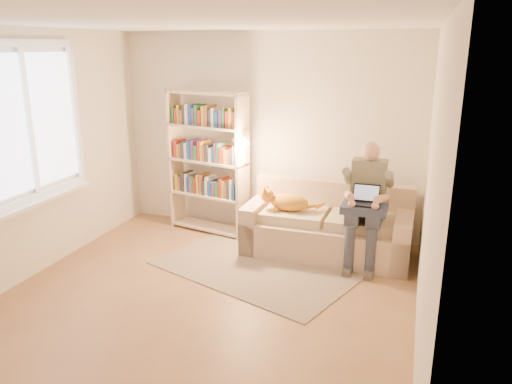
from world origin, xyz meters
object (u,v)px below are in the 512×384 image
(sofa, at_px, (328,229))
(person, at_px, (367,197))
(cat, at_px, (287,201))
(laptop, at_px, (364,199))
(bookshelf, at_px, (208,156))

(sofa, distance_m, person, 0.68)
(cat, xyz_separation_m, laptop, (0.90, -0.16, 0.17))
(person, xyz_separation_m, cat, (-0.92, 0.04, -0.15))
(sofa, bearing_deg, person, -18.40)
(laptop, bearing_deg, person, 80.97)
(laptop, xyz_separation_m, bookshelf, (-2.08, 0.52, 0.23))
(laptop, relative_size, bookshelf, 0.16)
(person, bearing_deg, bookshelf, 170.07)
(person, distance_m, laptop, 0.12)
(bookshelf, bearing_deg, laptop, -2.09)
(laptop, bearing_deg, bookshelf, 166.80)
(cat, height_order, bookshelf, bookshelf)
(sofa, height_order, laptop, laptop)
(cat, bearing_deg, sofa, 14.74)
(cat, distance_m, bookshelf, 1.29)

